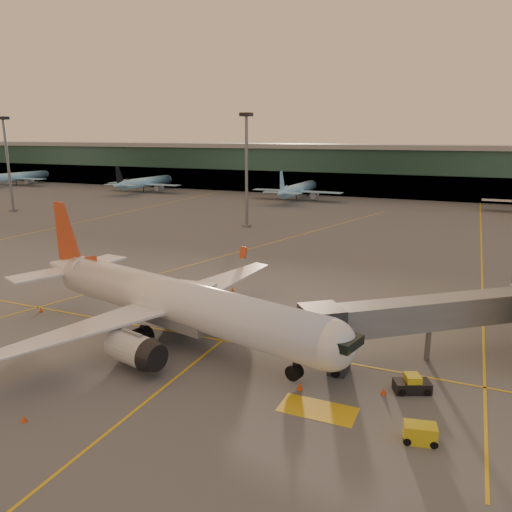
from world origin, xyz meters
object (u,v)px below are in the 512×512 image
at_px(gpu_cart, 420,434).
at_px(pushback_tug, 412,385).
at_px(catering_truck, 189,301).
at_px(main_airplane, 169,301).

relative_size(gpu_cart, pushback_tug, 0.75).
bearing_deg(pushback_tug, gpu_cart, -103.70).
bearing_deg(catering_truck, pushback_tug, -18.54).
bearing_deg(main_airplane, pushback_tug, 10.93).
bearing_deg(gpu_cart, pushback_tug, 89.27).
distance_m(main_airplane, gpu_cart, 27.32).
xyz_separation_m(main_airplane, pushback_tug, (24.45, -1.27, -3.59)).
xyz_separation_m(gpu_cart, pushback_tug, (-1.33, 7.05, -0.03)).
distance_m(main_airplane, pushback_tug, 24.74).
relative_size(catering_truck, gpu_cart, 2.48).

